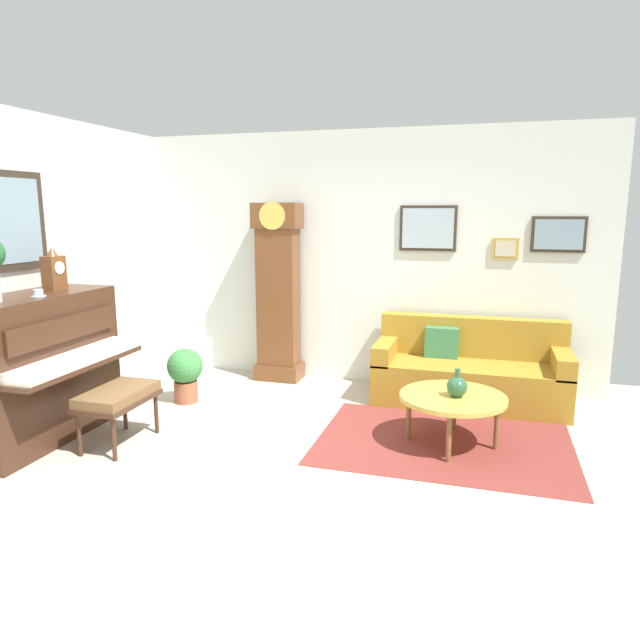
{
  "coord_description": "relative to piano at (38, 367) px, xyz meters",
  "views": [
    {
      "loc": [
        1.37,
        -3.88,
        1.94
      ],
      "look_at": [
        -0.11,
        1.18,
        0.92
      ],
      "focal_mm": 31.92,
      "sensor_mm": 36.0,
      "label": 1
    }
  ],
  "objects": [
    {
      "name": "ground_plane",
      "position": [
        2.23,
        0.09,
        -0.68
      ],
      "size": [
        6.4,
        6.0,
        0.1
      ],
      "primitive_type": "cube",
      "color": "#B2A899"
    },
    {
      "name": "wall_left",
      "position": [
        -0.37,
        0.09,
        0.78
      ],
      "size": [
        0.13,
        4.9,
        2.8
      ],
      "color": "silver",
      "rests_on": "ground_plane"
    },
    {
      "name": "wall_back",
      "position": [
        2.25,
        2.49,
        0.77
      ],
      "size": [
        5.3,
        0.13,
        2.8
      ],
      "color": "silver",
      "rests_on": "ground_plane"
    },
    {
      "name": "area_rug",
      "position": [
        3.33,
        0.85,
        -0.63
      ],
      "size": [
        2.1,
        1.5,
        0.01
      ],
      "primitive_type": "cube",
      "color": "maroon",
      "rests_on": "ground_plane"
    },
    {
      "name": "piano",
      "position": [
        0.0,
        0.0,
        0.0
      ],
      "size": [
        0.87,
        1.44,
        1.25
      ],
      "color": "#3D2316",
      "rests_on": "ground_plane"
    },
    {
      "name": "piano_bench",
      "position": [
        0.72,
        0.07,
        -0.22
      ],
      "size": [
        0.42,
        0.7,
        0.48
      ],
      "color": "#3D2316",
      "rests_on": "ground_plane"
    },
    {
      "name": "grandfather_clock",
      "position": [
        1.34,
        2.23,
        0.33
      ],
      "size": [
        0.52,
        0.34,
        2.03
      ],
      "color": "brown",
      "rests_on": "ground_plane"
    },
    {
      "name": "couch",
      "position": [
        3.49,
        2.04,
        -0.32
      ],
      "size": [
        1.9,
        0.8,
        0.84
      ],
      "color": "olive",
      "rests_on": "ground_plane"
    },
    {
      "name": "coffee_table",
      "position": [
        3.39,
        0.84,
        -0.23
      ],
      "size": [
        0.88,
        0.88,
        0.43
      ],
      "color": "gold",
      "rests_on": "ground_plane"
    },
    {
      "name": "mantel_clock",
      "position": [
        0.0,
        0.28,
        0.79
      ],
      "size": [
        0.13,
        0.18,
        0.38
      ],
      "color": "brown",
      "rests_on": "piano"
    },
    {
      "name": "teacup",
      "position": [
        0.13,
        -0.06,
        0.64
      ],
      "size": [
        0.12,
        0.12,
        0.06
      ],
      "color": "#ADC6D6",
      "rests_on": "piano"
    },
    {
      "name": "green_jug",
      "position": [
        3.42,
        0.81,
        -0.11
      ],
      "size": [
        0.17,
        0.17,
        0.24
      ],
      "color": "#234C33",
      "rests_on": "coffee_table"
    },
    {
      "name": "potted_plant",
      "position": [
        0.71,
        1.19,
        -0.31
      ],
      "size": [
        0.36,
        0.36,
        0.56
      ],
      "color": "#935138",
      "rests_on": "ground_plane"
    }
  ]
}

